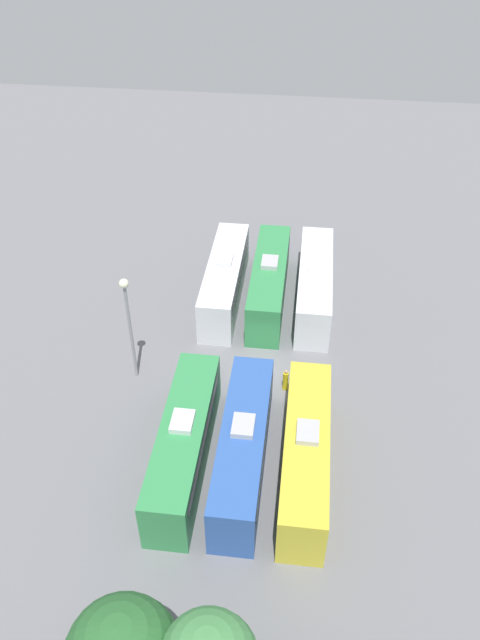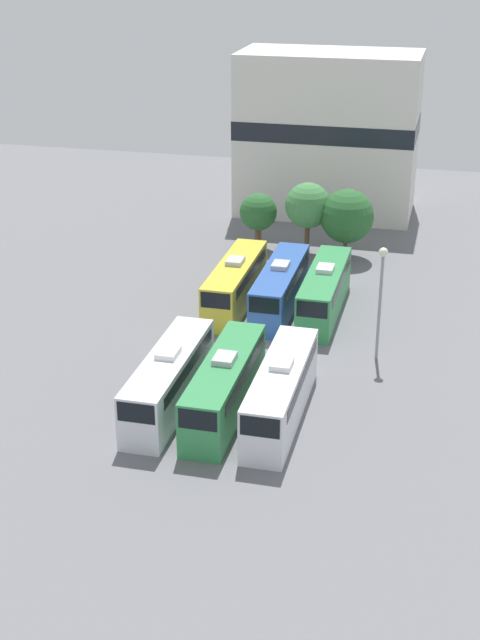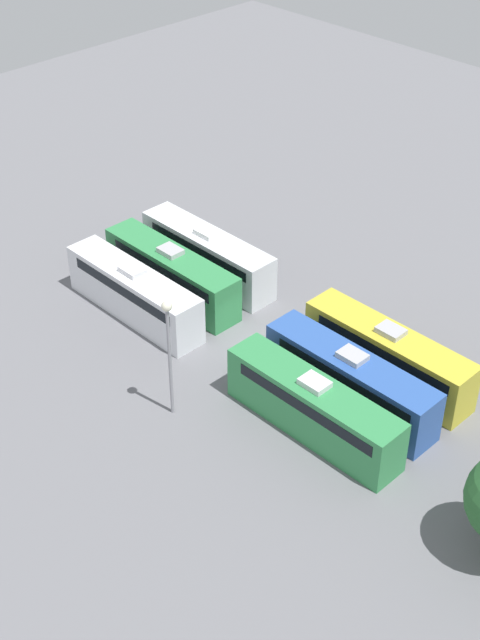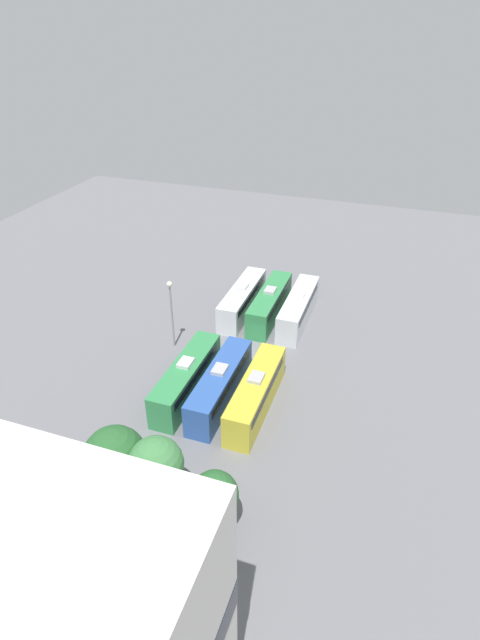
{
  "view_description": "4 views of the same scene",
  "coord_description": "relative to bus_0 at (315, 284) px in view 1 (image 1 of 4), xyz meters",
  "views": [
    {
      "loc": [
        -2.41,
        30.4,
        29.17
      ],
      "look_at": [
        1.44,
        -1.28,
        3.26
      ],
      "focal_mm": 35.0,
      "sensor_mm": 36.0,
      "label": 1
    },
    {
      "loc": [
        11.98,
        -52.74,
        26.63
      ],
      "look_at": [
        -1.29,
        1.21,
        1.87
      ],
      "focal_mm": 50.0,
      "sensor_mm": 36.0,
      "label": 2
    },
    {
      "loc": [
        32.6,
        32.02,
        34.81
      ],
      "look_at": [
        1.57,
        0.33,
        2.8
      ],
      "focal_mm": 50.0,
      "sensor_mm": 36.0,
      "label": 3
    },
    {
      "loc": [
        -13.37,
        41.32,
        30.93
      ],
      "look_at": [
        1.42,
        -1.25,
        3.09
      ],
      "focal_mm": 28.0,
      "sensor_mm": 36.0,
      "label": 4
    }
  ],
  "objects": [
    {
      "name": "bus_3",
      "position": [
        0.04,
        16.08,
        0.0
      ],
      "size": [
        2.47,
        11.35,
        3.69
      ],
      "color": "gold",
      "rests_on": "ground_plane"
    },
    {
      "name": "light_pole",
      "position": [
        11.47,
        9.35,
        3.47
      ],
      "size": [
        0.6,
        0.6,
        7.83
      ],
      "color": "gray",
      "rests_on": "ground_plane"
    },
    {
      "name": "worker_person",
      "position": [
        1.53,
        9.43,
        -1.08
      ],
      "size": [
        0.36,
        0.36,
        1.63
      ],
      "color": "gold",
      "rests_on": "ground_plane"
    },
    {
      "name": "bus_2",
      "position": [
        6.79,
        0.18,
        0.0
      ],
      "size": [
        2.47,
        11.35,
        3.69
      ],
      "color": "silver",
      "rests_on": "ground_plane"
    },
    {
      "name": "bus_1",
      "position": [
        3.43,
        0.08,
        0.0
      ],
      "size": [
        2.47,
        11.35,
        3.69
      ],
      "color": "#338C4C",
      "rests_on": "ground_plane"
    },
    {
      "name": "ground_plane",
      "position": [
        3.39,
        7.98,
        -1.83
      ],
      "size": [
        106.6,
        106.6,
        0.0
      ],
      "primitive_type": "plane",
      "color": "slate"
    },
    {
      "name": "bus_5",
      "position": [
        6.85,
        16.13,
        0.0
      ],
      "size": [
        2.47,
        11.35,
        3.69
      ],
      "color": "#338C4C",
      "rests_on": "ground_plane"
    },
    {
      "name": "bus_4",
      "position": [
        3.52,
        16.04,
        0.0
      ],
      "size": [
        2.47,
        11.35,
        3.69
      ],
      "color": "#2D56A8",
      "rests_on": "ground_plane"
    },
    {
      "name": "bus_0",
      "position": [
        0.0,
        0.0,
        0.0
      ],
      "size": [
        2.47,
        11.35,
        3.69
      ],
      "color": "silver",
      "rests_on": "ground_plane"
    }
  ]
}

